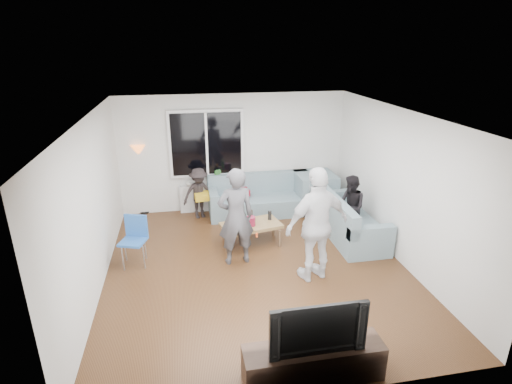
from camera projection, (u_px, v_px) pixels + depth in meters
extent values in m
cube|color=#56351C|center=(257.00, 268.00, 6.93)|extent=(5.00, 5.50, 0.04)
cube|color=white|center=(257.00, 114.00, 6.00)|extent=(5.00, 5.50, 0.04)
cube|color=silver|center=(234.00, 153.00, 9.01)|extent=(5.00, 0.04, 2.60)
cube|color=silver|center=(310.00, 298.00, 3.91)|extent=(5.00, 0.04, 2.60)
cube|color=silver|center=(91.00, 208.00, 6.03)|extent=(0.04, 5.50, 2.60)
cube|color=silver|center=(401.00, 187.00, 6.90)|extent=(0.04, 5.50, 2.60)
cube|color=white|center=(207.00, 144.00, 8.75)|extent=(1.62, 0.06, 1.47)
cube|color=black|center=(207.00, 144.00, 8.71)|extent=(1.50, 0.02, 1.35)
cube|color=white|center=(207.00, 144.00, 8.70)|extent=(0.05, 0.03, 1.35)
cube|color=silver|center=(209.00, 198.00, 9.15)|extent=(1.30, 0.12, 0.62)
imported|color=#2D6428|center=(217.00, 177.00, 8.98)|extent=(0.25, 0.23, 0.38)
imported|color=silver|center=(189.00, 183.00, 8.91)|extent=(0.16, 0.16, 0.15)
cube|color=slate|center=(315.00, 192.00, 9.17)|extent=(0.85, 0.85, 0.85)
cube|color=gold|center=(204.00, 196.00, 8.68)|extent=(0.41, 0.35, 0.14)
cube|color=maroon|center=(241.00, 192.00, 8.90)|extent=(0.40, 0.35, 0.13)
cube|color=olive|center=(251.00, 233.00, 7.69)|extent=(1.20, 0.81, 0.40)
cylinder|color=maroon|center=(251.00, 221.00, 7.53)|extent=(0.17, 0.17, 0.17)
imported|color=#46454A|center=(236.00, 217.00, 6.80)|extent=(0.66, 0.47, 1.72)
imported|color=silver|center=(317.00, 225.00, 6.31)|extent=(1.18, 0.72, 1.88)
imported|color=black|center=(351.00, 207.00, 7.84)|extent=(0.53, 0.65, 1.24)
imported|color=black|center=(199.00, 193.00, 8.70)|extent=(0.81, 0.60, 1.12)
cube|color=#332319|center=(313.00, 363.00, 4.57)|extent=(1.60, 0.40, 0.44)
imported|color=black|center=(316.00, 324.00, 4.39)|extent=(1.08, 0.14, 0.62)
cylinder|color=#228C19|center=(244.00, 220.00, 7.48)|extent=(0.08, 0.08, 0.23)
cylinder|color=black|center=(251.00, 215.00, 7.71)|extent=(0.07, 0.07, 0.22)
cylinder|color=#CD730C|center=(234.00, 218.00, 7.62)|extent=(0.07, 0.07, 0.21)
cylinder|color=black|center=(270.00, 215.00, 7.77)|extent=(0.07, 0.07, 0.18)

